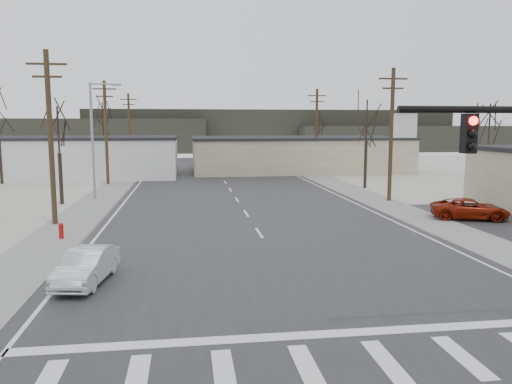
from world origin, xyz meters
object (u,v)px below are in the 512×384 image
Objects in this scene: sedan_crossing at (86,266)px; car_far_b at (159,164)px; car_parked_red at (470,209)px; fire_hydrant at (61,231)px; car_far_a at (240,164)px.

car_far_b is at bearing 99.11° from sedan_crossing.
car_parked_red is at bearing -49.65° from car_far_b.
sedan_crossing is 47.95m from car_far_b.
fire_hydrant is 0.21× the size of car_far_b.
car_far_b reaches higher than sedan_crossing.
car_parked_red reaches higher than fire_hydrant.
fire_hydrant is at bearing 118.71° from sedan_crossing.
fire_hydrant is 0.19× the size of car_parked_red.
car_parked_red is (23.64, 2.18, 0.22)m from fire_hydrant.
car_far_b is 0.89× the size of car_parked_red.
sedan_crossing is 0.83× the size of car_far_a.
car_far_a is (13.17, 38.08, 0.27)m from fire_hydrant.
car_far_b reaches higher than fire_hydrant.
car_far_a reaches higher than fire_hydrant.
car_far_a is (10.47, 45.66, 0.04)m from sedan_crossing.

